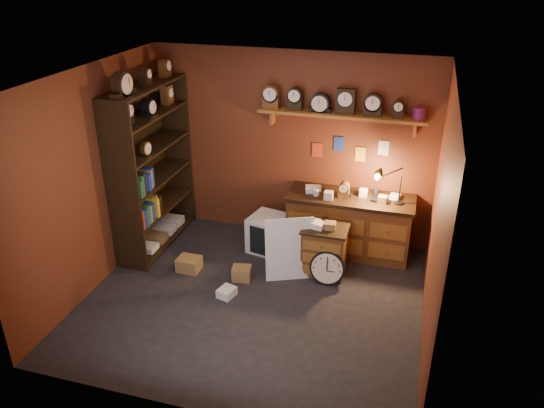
% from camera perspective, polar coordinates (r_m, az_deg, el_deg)
% --- Properties ---
extents(floor, '(4.00, 4.00, 0.00)m').
position_cam_1_polar(floor, '(6.59, -2.03, -10.21)').
color(floor, black).
rests_on(floor, ground).
extents(room_shell, '(4.02, 3.62, 2.71)m').
position_cam_1_polar(room_shell, '(5.84, -1.54, 4.14)').
color(room_shell, '#632D17').
rests_on(room_shell, ground).
extents(shelving_unit, '(0.47, 1.60, 2.58)m').
position_cam_1_polar(shelving_unit, '(7.45, -13.06, 4.51)').
color(shelving_unit, black).
rests_on(shelving_unit, ground).
extents(workbench, '(1.72, 0.66, 1.36)m').
position_cam_1_polar(workbench, '(7.41, 8.30, -1.85)').
color(workbench, brown).
rests_on(workbench, ground).
extents(low_cabinet, '(0.58, 0.49, 0.75)m').
position_cam_1_polar(low_cabinet, '(6.95, 5.68, -4.66)').
color(low_cabinet, brown).
rests_on(low_cabinet, ground).
extents(big_round_clock, '(0.45, 0.16, 0.46)m').
position_cam_1_polar(big_round_clock, '(6.80, 5.97, -6.85)').
color(big_round_clock, black).
rests_on(big_round_clock, ground).
extents(white_panel, '(0.65, 0.41, 0.83)m').
position_cam_1_polar(white_panel, '(7.01, 1.88, -7.75)').
color(white_panel, silver).
rests_on(white_panel, ground).
extents(mini_fridge, '(0.59, 0.61, 0.52)m').
position_cam_1_polar(mini_fridge, '(7.46, -0.37, -3.20)').
color(mini_fridge, silver).
rests_on(mini_fridge, ground).
extents(floor_box_a, '(0.30, 0.25, 0.18)m').
position_cam_1_polar(floor_box_a, '(7.17, -8.91, -6.40)').
color(floor_box_a, olive).
rests_on(floor_box_a, ground).
extents(floor_box_b, '(0.23, 0.26, 0.11)m').
position_cam_1_polar(floor_box_b, '(6.64, -4.89, -9.45)').
color(floor_box_b, white).
rests_on(floor_box_b, ground).
extents(floor_box_c, '(0.27, 0.24, 0.18)m').
position_cam_1_polar(floor_box_c, '(6.91, -3.29, -7.45)').
color(floor_box_c, olive).
rests_on(floor_box_c, ground).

